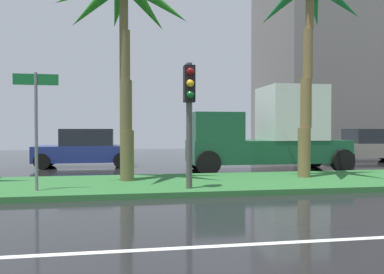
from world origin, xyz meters
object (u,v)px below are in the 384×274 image
Objects in this scene: palm_tree_centre at (125,5)px; box_truck_following at (268,133)px; car_in_traffic_leading at (85,149)px; palm_tree_centre_right at (309,4)px; street_name_sign at (36,115)px; car_in_traffic_second at (368,146)px; traffic_signal_median_right at (189,102)px.

palm_tree_centre is 7.66m from box_truck_following.
palm_tree_centre_right is at bearing 140.64° from car_in_traffic_leading.
palm_tree_centre reaches higher than box_truck_following.
street_name_sign is 7.90m from car_in_traffic_leading.
palm_tree_centre_right is 5.37m from box_truck_following.
palm_tree_centre_right is at bearing 10.43° from street_name_sign.
traffic_signal_median_right is at bearing 38.00° from car_in_traffic_second.
car_in_traffic_leading is at bearing 86.58° from street_name_sign.
palm_tree_centre_right is at bearing 91.79° from box_truck_following.
palm_tree_centre_right reaches higher than traffic_signal_median_right.
box_truck_following is at bearing 158.54° from car_in_traffic_leading.
palm_tree_centre_right is at bearing 45.14° from car_in_traffic_second.
palm_tree_centre is 0.95× the size of palm_tree_centre_right.
car_in_traffic_second is (12.61, 6.49, -4.66)m from palm_tree_centre.
street_name_sign is (-3.89, 0.32, -0.34)m from traffic_signal_median_right.
box_truck_following reaches higher than street_name_sign.
palm_tree_centre_right reaches higher than street_name_sign.
palm_tree_centre_right is at bearing -2.28° from palm_tree_centre.
car_in_traffic_second is (6.70, 6.73, -4.94)m from palm_tree_centre_right.
traffic_signal_median_right reaches higher than street_name_sign.
palm_tree_centre reaches higher than car_in_traffic_leading.
car_in_traffic_leading and car_in_traffic_second have the same top height.
box_truck_following is at bearing 26.64° from car_in_traffic_second.
palm_tree_centre_right is 2.32× the size of street_name_sign.
traffic_signal_median_right is 3.92m from street_name_sign.
street_name_sign is 17.01m from car_in_traffic_second.
traffic_signal_median_right is 6.66m from box_truck_following.
box_truck_following is at bearing 91.79° from palm_tree_centre_right.
palm_tree_centre reaches higher than street_name_sign.
traffic_signal_median_right is (-4.25, -1.82, -3.34)m from palm_tree_centre_right.
car_in_traffic_second is at bearing 38.00° from traffic_signal_median_right.
traffic_signal_median_right reaches higher than car_in_traffic_second.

